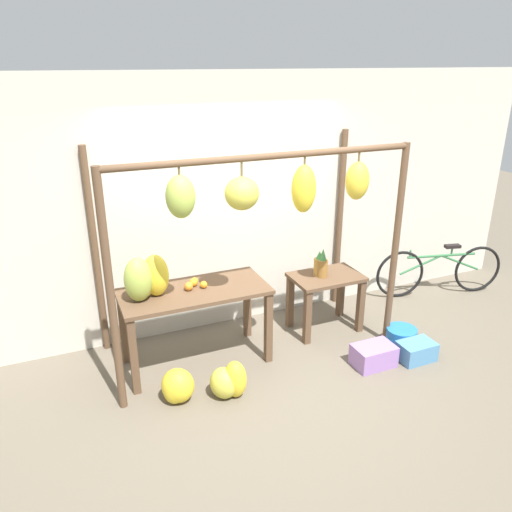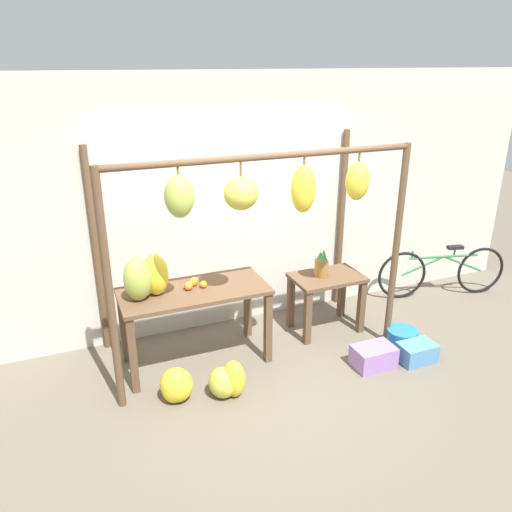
# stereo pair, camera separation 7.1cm
# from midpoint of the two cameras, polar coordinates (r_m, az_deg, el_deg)

# --- Properties ---
(ground_plane) EXTENTS (20.00, 20.00, 0.00)m
(ground_plane) POSITION_cam_midpoint_polar(r_m,az_deg,el_deg) (4.96, 2.77, -14.15)
(ground_plane) COLOR #665B4C
(shop_wall_back) EXTENTS (8.00, 0.08, 2.80)m
(shop_wall_back) POSITION_cam_midpoint_polar(r_m,az_deg,el_deg) (5.50, -3.00, 5.79)
(shop_wall_back) COLOR beige
(shop_wall_back) RESTS_ON ground_plane
(stall_awning) EXTENTS (2.92, 1.23, 2.16)m
(stall_awning) POSITION_cam_midpoint_polar(r_m,az_deg,el_deg) (4.56, 1.11, 5.33)
(stall_awning) COLOR brown
(stall_awning) RESTS_ON ground_plane
(display_table_main) EXTENTS (1.44, 0.66, 0.81)m
(display_table_main) POSITION_cam_midpoint_polar(r_m,az_deg,el_deg) (4.95, -6.65, -5.21)
(display_table_main) COLOR brown
(display_table_main) RESTS_ON ground_plane
(display_table_side) EXTENTS (0.78, 0.51, 0.66)m
(display_table_side) POSITION_cam_midpoint_polar(r_m,az_deg,el_deg) (5.64, 8.41, -3.78)
(display_table_side) COLOR brown
(display_table_side) RESTS_ON ground_plane
(banana_pile_on_table) EXTENTS (0.50, 0.37, 0.42)m
(banana_pile_on_table) POSITION_cam_midpoint_polar(r_m,az_deg,el_deg) (4.72, -12.11, -2.40)
(banana_pile_on_table) COLOR yellow
(banana_pile_on_table) RESTS_ON display_table_main
(orange_pile) EXTENTS (0.23, 0.19, 0.08)m
(orange_pile) POSITION_cam_midpoint_polar(r_m,az_deg,el_deg) (4.91, -6.81, -3.17)
(orange_pile) COLOR orange
(orange_pile) RESTS_ON display_table_main
(pineapple_cluster) EXTENTS (0.13, 0.17, 0.33)m
(pineapple_cluster) POSITION_cam_midpoint_polar(r_m,az_deg,el_deg) (5.50, 7.87, -1.05)
(pineapple_cluster) COLOR #B27F38
(pineapple_cluster) RESTS_ON display_table_side
(banana_pile_ground_left) EXTENTS (0.40, 0.39, 0.33)m
(banana_pile_ground_left) POSITION_cam_midpoint_polar(r_m,az_deg,el_deg) (4.68, -8.78, -14.45)
(banana_pile_ground_left) COLOR yellow
(banana_pile_ground_left) RESTS_ON ground_plane
(banana_pile_ground_right) EXTENTS (0.41, 0.36, 0.37)m
(banana_pile_ground_right) POSITION_cam_midpoint_polar(r_m,az_deg,el_deg) (4.68, -2.81, -14.07)
(banana_pile_ground_right) COLOR yellow
(banana_pile_ground_right) RESTS_ON ground_plane
(fruit_crate_white) EXTENTS (0.41, 0.28, 0.22)m
(fruit_crate_white) POSITION_cam_midpoint_polar(r_m,az_deg,el_deg) (5.25, 13.65, -11.10)
(fruit_crate_white) COLOR #9970B7
(fruit_crate_white) RESTS_ON ground_plane
(blue_bucket) EXTENTS (0.33, 0.33, 0.19)m
(blue_bucket) POSITION_cam_midpoint_polar(r_m,az_deg,el_deg) (5.69, 16.68, -8.91)
(blue_bucket) COLOR blue
(blue_bucket) RESTS_ON ground_plane
(parked_bicycle) EXTENTS (1.68, 0.45, 0.68)m
(parked_bicycle) POSITION_cam_midpoint_polar(r_m,az_deg,el_deg) (6.90, 20.76, -1.67)
(parked_bicycle) COLOR black
(parked_bicycle) RESTS_ON ground_plane
(fruit_crate_purple) EXTENTS (0.37, 0.25, 0.20)m
(fruit_crate_purple) POSITION_cam_midpoint_polar(r_m,az_deg,el_deg) (5.46, 18.24, -10.43)
(fruit_crate_purple) COLOR #4C84B2
(fruit_crate_purple) RESTS_ON ground_plane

